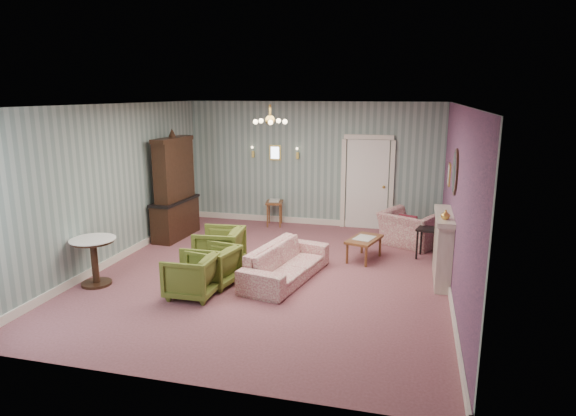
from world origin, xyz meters
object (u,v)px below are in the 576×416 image
(fireplace, at_px, (443,247))
(pedestal_table, at_px, (95,262))
(olive_chair_a, at_px, (192,274))
(side_table_black, at_px, (427,243))
(wingback_chair, at_px, (410,223))
(olive_chair_c, at_px, (219,246))
(olive_chair_b, at_px, (214,263))
(coffee_table, at_px, (364,249))
(sofa_chintz, at_px, (286,257))
(dresser, at_px, (174,185))

(fireplace, xyz_separation_m, pedestal_table, (-5.51, -1.61, -0.18))
(olive_chair_a, distance_m, side_table_black, 4.52)
(wingback_chair, xyz_separation_m, pedestal_table, (-4.96, -3.53, -0.08))
(olive_chair_c, bearing_deg, wingback_chair, 119.50)
(olive_chair_b, xyz_separation_m, coffee_table, (2.26, 1.85, -0.14))
(olive_chair_b, distance_m, fireplace, 3.80)
(sofa_chintz, height_order, coffee_table, sofa_chintz)
(dresser, relative_size, fireplace, 1.65)
(wingback_chair, xyz_separation_m, fireplace, (0.55, -1.92, 0.10))
(pedestal_table, bearing_deg, dresser, 90.00)
(olive_chair_a, height_order, wingback_chair, wingback_chair)
(olive_chair_c, bearing_deg, olive_chair_b, 10.88)
(coffee_table, bearing_deg, sofa_chintz, -131.31)
(olive_chair_a, distance_m, olive_chair_b, 0.57)
(olive_chair_a, bearing_deg, olive_chair_b, 165.02)
(fireplace, distance_m, side_table_black, 1.18)
(sofa_chintz, xyz_separation_m, dresser, (-2.96, 1.86, 0.76))
(olive_chair_c, height_order, fireplace, fireplace)
(pedestal_table, bearing_deg, sofa_chintz, 18.99)
(olive_chair_b, relative_size, side_table_black, 1.20)
(olive_chair_b, height_order, olive_chair_c, olive_chair_c)
(wingback_chair, height_order, pedestal_table, wingback_chair)
(sofa_chintz, relative_size, coffee_table, 2.40)
(olive_chair_a, bearing_deg, pedestal_table, -92.17)
(fireplace, bearing_deg, sofa_chintz, -166.90)
(side_table_black, bearing_deg, olive_chair_b, -146.86)
(wingback_chair, bearing_deg, side_table_black, 141.02)
(sofa_chintz, bearing_deg, side_table_black, -42.00)
(wingback_chair, distance_m, coffee_table, 1.45)
(pedestal_table, bearing_deg, olive_chair_c, 37.39)
(dresser, bearing_deg, fireplace, -9.72)
(olive_chair_b, relative_size, dresser, 0.31)
(dresser, height_order, side_table_black, dresser)
(coffee_table, xyz_separation_m, side_table_black, (1.16, 0.38, 0.08))
(wingback_chair, bearing_deg, dresser, 35.24)
(olive_chair_c, height_order, wingback_chair, wingback_chair)
(sofa_chintz, distance_m, pedestal_table, 3.14)
(olive_chair_b, bearing_deg, side_table_black, 134.20)
(wingback_chair, xyz_separation_m, side_table_black, (0.34, -0.79, -0.18))
(dresser, bearing_deg, sofa_chintz, -28.86)
(olive_chair_b, bearing_deg, dresser, -130.51)
(olive_chair_a, xyz_separation_m, dresser, (-1.74, 2.93, 0.78))
(olive_chair_b, xyz_separation_m, fireplace, (3.63, 1.10, 0.22))
(sofa_chintz, bearing_deg, pedestal_table, 120.58)
(sofa_chintz, height_order, side_table_black, sofa_chintz)
(coffee_table, height_order, pedestal_table, pedestal_table)
(olive_chair_b, bearing_deg, fireplace, 117.97)
(olive_chair_b, xyz_separation_m, pedestal_table, (-1.88, -0.51, 0.04))
(sofa_chintz, bearing_deg, olive_chair_c, 90.56)
(coffee_table, height_order, side_table_black, side_table_black)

